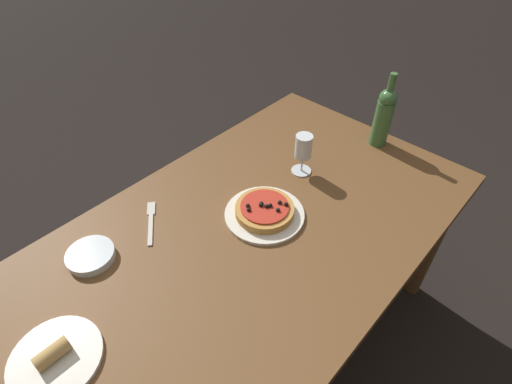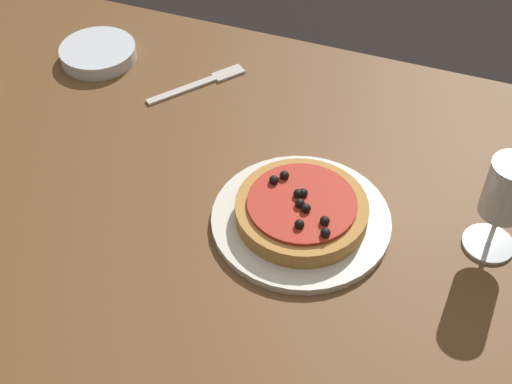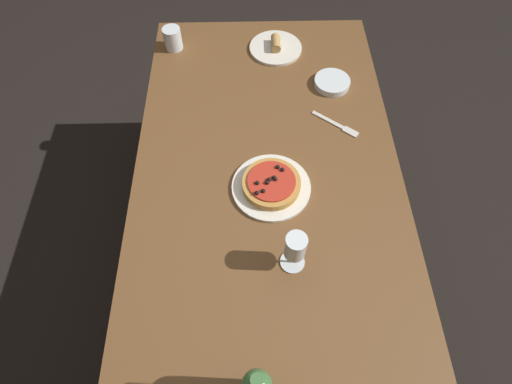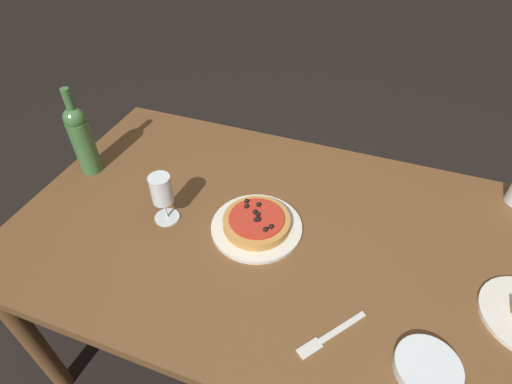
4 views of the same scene
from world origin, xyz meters
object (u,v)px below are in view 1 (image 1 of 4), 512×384
at_px(pizza, 265,210).
at_px(side_bowl, 91,256).
at_px(wine_glass, 303,148).
at_px(dinner_plate, 264,214).
at_px(dining_table, 247,248).
at_px(wine_bottle, 384,115).
at_px(side_plate, 55,358).
at_px(fork, 151,220).

relative_size(pizza, side_bowl, 1.37).
distance_m(wine_glass, side_bowl, 0.77).
bearing_deg(pizza, dinner_plate, 97.09).
distance_m(dining_table, wine_glass, 0.40).
relative_size(wine_bottle, side_bowl, 2.14).
xyz_separation_m(dinner_plate, wine_bottle, (0.61, -0.06, 0.12)).
bearing_deg(dinner_plate, side_plate, 176.01).
distance_m(side_bowl, fork, 0.21).
height_order(dinner_plate, side_plate, side_plate).
bearing_deg(fork, side_plate, 153.76).
bearing_deg(dinner_plate, wine_bottle, -5.84).
height_order(dining_table, wine_glass, wine_glass).
bearing_deg(dining_table, side_bowl, 144.99).
height_order(dining_table, wine_bottle, wine_bottle).
bearing_deg(dinner_plate, dining_table, -174.71).
bearing_deg(side_plate, wine_bottle, -4.85).
distance_m(wine_bottle, side_bowl, 1.14).
bearing_deg(wine_glass, side_bowl, 164.29).
relative_size(pizza, wine_bottle, 0.64).
height_order(pizza, wine_bottle, wine_bottle).
relative_size(wine_bottle, side_plate, 1.36).
bearing_deg(side_bowl, side_plate, -136.01).
bearing_deg(side_bowl, wine_glass, -15.71).
distance_m(fork, side_plate, 0.48).
distance_m(wine_glass, fork, 0.57).
bearing_deg(pizza, wine_bottle, -5.82).
bearing_deg(fork, dinner_plate, -95.99).
distance_m(pizza, fork, 0.37).
bearing_deg(wine_glass, wine_bottle, -18.09).
bearing_deg(wine_bottle, fork, 160.04).
xyz_separation_m(dining_table, wine_glass, (0.36, 0.06, 0.18)).
bearing_deg(side_plate, dining_table, -5.43).
xyz_separation_m(dining_table, wine_bottle, (0.70, -0.05, 0.20)).
xyz_separation_m(fork, side_plate, (-0.43, -0.21, 0.01)).
bearing_deg(dining_table, pizza, 5.19).
bearing_deg(side_bowl, dinner_plate, -28.56).
bearing_deg(side_plate, wine_glass, 0.19).
xyz_separation_m(wine_glass, side_bowl, (-0.74, 0.21, -0.09)).
relative_size(pizza, fork, 1.18).
xyz_separation_m(dining_table, dinner_plate, (0.09, 0.01, 0.08)).
xyz_separation_m(dining_table, side_bowl, (-0.38, 0.27, 0.09)).
xyz_separation_m(side_bowl, fork, (0.21, -0.00, -0.01)).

